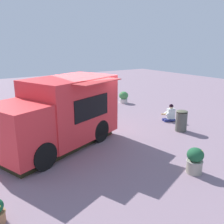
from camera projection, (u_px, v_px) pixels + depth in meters
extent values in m
plane|color=gray|center=(90.00, 135.00, 10.43)|extent=(40.00, 40.00, 0.00)
cube|color=red|center=(71.00, 107.00, 9.42)|extent=(3.79, 3.08, 2.25)
cube|color=red|center=(18.00, 132.00, 7.66)|extent=(2.01, 2.33, 1.68)
cube|color=black|center=(92.00, 108.00, 8.81)|extent=(1.69, 0.66, 0.79)
cube|color=red|center=(98.00, 82.00, 8.40)|extent=(2.05, 1.26, 0.03)
cube|color=black|center=(59.00, 144.00, 9.20)|extent=(4.73, 3.11, 0.24)
cylinder|color=black|center=(8.00, 143.00, 8.49)|extent=(0.89, 0.51, 0.87)
cylinder|color=black|center=(44.00, 156.00, 7.47)|extent=(0.89, 0.51, 0.87)
cylinder|color=black|center=(66.00, 122.00, 10.64)|extent=(0.89, 0.51, 0.87)
cylinder|color=black|center=(100.00, 131.00, 9.63)|extent=(0.89, 0.51, 0.87)
ellipsoid|color=navy|center=(170.00, 120.00, 12.29)|extent=(0.64, 0.59, 0.11)
cube|color=navy|center=(166.00, 119.00, 12.33)|extent=(0.38, 0.23, 0.11)
cube|color=navy|center=(168.00, 120.00, 12.15)|extent=(0.38, 0.23, 0.11)
cube|color=silver|center=(171.00, 114.00, 12.20)|extent=(0.41, 0.33, 0.51)
sphere|color=beige|center=(171.00, 107.00, 12.11)|extent=(0.20, 0.20, 0.20)
sphere|color=black|center=(171.00, 106.00, 12.10)|extent=(0.21, 0.21, 0.21)
cube|color=silver|center=(167.00, 112.00, 12.25)|extent=(0.35, 0.20, 0.27)
cube|color=silver|center=(169.00, 113.00, 12.05)|extent=(0.35, 0.20, 0.27)
cylinder|color=tan|center=(165.00, 114.00, 12.13)|extent=(0.33, 0.27, 0.08)
cube|color=#629E43|center=(165.00, 114.00, 12.13)|extent=(0.27, 0.21, 0.02)
cylinder|color=silver|center=(124.00, 101.00, 15.95)|extent=(0.49, 0.49, 0.27)
torus|color=silver|center=(124.00, 99.00, 15.92)|extent=(0.52, 0.52, 0.04)
ellipsoid|color=#408A48|center=(124.00, 95.00, 15.85)|extent=(0.59, 0.59, 0.50)
sphere|color=#EA353E|center=(120.00, 94.00, 15.85)|extent=(0.07, 0.07, 0.07)
sphere|color=#D4393D|center=(122.00, 94.00, 15.68)|extent=(0.09, 0.09, 0.09)
sphere|color=#E9383E|center=(121.00, 93.00, 15.89)|extent=(0.09, 0.09, 0.09)
sphere|color=red|center=(122.00, 94.00, 16.06)|extent=(0.06, 0.06, 0.06)
sphere|color=red|center=(126.00, 93.00, 15.71)|extent=(0.06, 0.06, 0.06)
sphere|color=red|center=(127.00, 95.00, 15.76)|extent=(0.06, 0.06, 0.06)
cylinder|color=#A09A88|center=(194.00, 167.00, 7.34)|extent=(0.46, 0.46, 0.39)
torus|color=#9F9A8D|center=(195.00, 161.00, 7.29)|extent=(0.48, 0.48, 0.04)
ellipsoid|color=#1F5A36|center=(195.00, 155.00, 7.24)|extent=(0.49, 0.49, 0.41)
sphere|color=yellow|center=(201.00, 151.00, 7.18)|extent=(0.08, 0.08, 0.08)
sphere|color=yellow|center=(191.00, 150.00, 7.37)|extent=(0.05, 0.05, 0.05)
sphere|color=yellow|center=(203.00, 155.00, 7.14)|extent=(0.05, 0.05, 0.05)
cylinder|color=#50534B|center=(181.00, 122.00, 10.79)|extent=(0.49, 0.49, 0.83)
ellipsoid|color=#585944|center=(182.00, 111.00, 10.67)|extent=(0.50, 0.50, 0.11)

